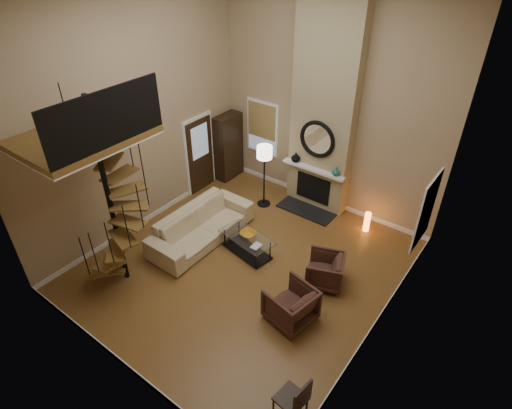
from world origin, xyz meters
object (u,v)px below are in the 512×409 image
Objects in this scene: sofa at (201,225)px; armchair_near at (328,271)px; hutch at (228,147)px; floor_lamp at (264,157)px; accent_lamp at (367,222)px; side_chair at (295,399)px; coffee_table at (247,242)px; armchair_far at (294,307)px.

sofa is 3.15m from armchair_near.
floor_lamp is (1.69, -0.59, 0.46)m from hutch.
armchair_near reaches higher than accent_lamp.
floor_lamp is 5.91m from side_chair.
sofa is at bearing -62.65° from hutch.
floor_lamp reaches higher than coffee_table.
floor_lamp is (-2.75, 2.84, 1.06)m from armchair_far.
sofa is 2.32m from floor_lamp.
accent_lamp is at bearing 52.63° from coffee_table.
hutch is 3.55m from coffee_table.
side_chair reaches higher than accent_lamp.
armchair_near is at bearing -81.35° from sofa.
accent_lamp is at bearing 12.25° from floor_lamp.
hutch is at bearing 160.67° from floor_lamp.
hutch is at bearing 136.48° from coffee_table.
accent_lamp is at bearing 161.93° from armchair_near.
floor_lamp reaches higher than side_chair.
floor_lamp reaches higher than armchair_near.
armchair_near is at bearing 109.42° from side_chair.
sofa is at bearing -138.61° from accent_lamp.
coffee_table is (1.16, 0.24, -0.11)m from sofa.
sofa is 3.99m from accent_lamp.
sofa reaches higher than armchair_far.
side_chair is (3.80, -4.44, -0.89)m from floor_lamp.
armchair_near is 3.03m from side_chair.
sofa is at bearing -168.18° from coffee_table.
armchair_near is at bearing -29.73° from floor_lamp.
armchair_near is 3.39m from floor_lamp.
side_chair is (2.96, -2.63, 0.24)m from coffee_table.
armchair_near is 0.81× the size of side_chair.
sofa is (1.37, -2.65, -0.55)m from hutch.
armchair_near is 0.44× the size of floor_lamp.
armchair_far is 0.49× the size of floor_lamp.
floor_lamp is 3.29× the size of accent_lamp.
armchair_far is (3.07, -0.78, -0.04)m from sofa.
floor_lamp is (0.32, 2.05, 1.02)m from sofa.
coffee_table is at bearing -65.07° from floor_lamp.
hutch reaches higher than sofa.
hutch is 1.85m from floor_lamp.
floor_lamp reaches higher than sofa.
sofa is 1.57× the size of floor_lamp.
floor_lamp is (-2.80, 1.60, 1.06)m from armchair_near.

